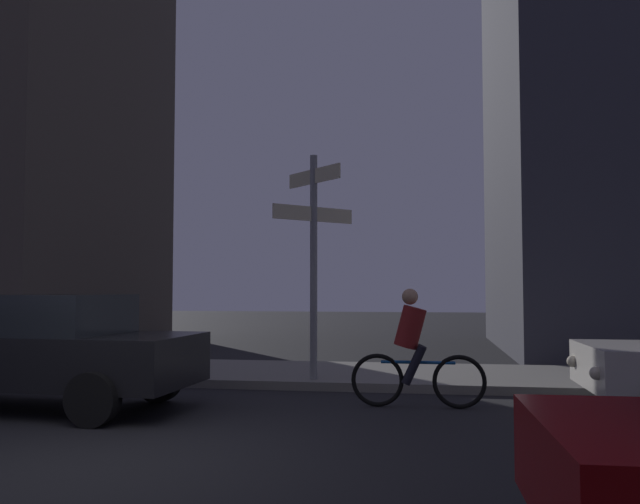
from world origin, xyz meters
The scene contains 5 objects.
ground_plane centered at (0.00, 0.00, 0.00)m, with size 80.00×80.00×0.00m, color #232326.
sidewalk_kerb centered at (0.00, 6.13, 0.07)m, with size 40.00×2.99×0.14m, color gray.
signpost centered at (1.28, 5.01, 2.31)m, with size 1.14×1.14×3.68m.
car_side_parked centered at (-2.16, 2.52, 0.80)m, with size 4.69×2.14×1.53m.
cyclist centered at (2.93, 3.44, 0.75)m, with size 1.82×0.32×1.61m.
Camera 1 is at (3.09, -5.73, 1.61)m, focal length 37.27 mm.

